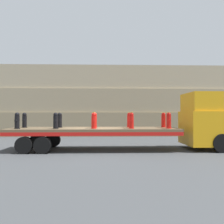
{
  "coord_description": "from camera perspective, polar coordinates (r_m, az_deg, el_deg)",
  "views": [
    {
      "loc": [
        0.64,
        -12.69,
        2.06
      ],
      "look_at": [
        1.03,
        0.0,
        2.2
      ],
      "focal_mm": 35.0,
      "sensor_mm": 36.0,
      "label": 1
    }
  ],
  "objects": [
    {
      "name": "truck_cab",
      "position": [
        14.0,
        23.11,
        -2.39
      ],
      "size": [
        2.31,
        2.59,
        3.31
      ],
      "color": "orange",
      "rests_on": "ground_plane"
    },
    {
      "name": "cargo_strap_front",
      "position": [
        13.18,
        13.91,
        -0.11
      ],
      "size": [
        0.05,
        2.7,
        0.01
      ],
      "color": "yellow",
      "rests_on": "fire_hydrant_red_near_4"
    },
    {
      "name": "fire_hydrant_black_far_0",
      "position": [
        14.1,
        -21.89,
        -2.01
      ],
      "size": [
        0.32,
        0.49,
        0.9
      ],
      "color": "black",
      "rests_on": "flatbed_trailer"
    },
    {
      "name": "fire_hydrant_black_far_1",
      "position": [
        13.52,
        -13.49,
        -2.1
      ],
      "size": [
        0.32,
        0.49,
        0.9
      ],
      "color": "black",
      "rests_on": "flatbed_trailer"
    },
    {
      "name": "fire_hydrant_black_near_0",
      "position": [
        13.08,
        -23.54,
        -2.12
      ],
      "size": [
        0.32,
        0.49,
        0.9
      ],
      "color": "black",
      "rests_on": "flatbed_trailer"
    },
    {
      "name": "ground_plane",
      "position": [
        12.87,
        -4.67,
        -9.83
      ],
      "size": [
        120.0,
        120.0,
        0.0
      ],
      "primitive_type": "plane",
      "color": "#3F4244"
    },
    {
      "name": "rock_cliff",
      "position": [
        21.77,
        -3.46,
        2.8
      ],
      "size": [
        60.0,
        3.3,
        6.71
      ],
      "color": "gray",
      "rests_on": "ground_plane"
    },
    {
      "name": "fire_hydrant_red_far_2",
      "position": [
        13.26,
        -4.55,
        -2.15
      ],
      "size": [
        0.32,
        0.49,
        0.9
      ],
      "color": "red",
      "rests_on": "flatbed_trailer"
    },
    {
      "name": "fire_hydrant_black_near_1",
      "position": [
        12.45,
        -14.51,
        -2.23
      ],
      "size": [
        0.32,
        0.49,
        0.9
      ],
      "color": "black",
      "rests_on": "flatbed_trailer"
    },
    {
      "name": "fire_hydrant_red_near_2",
      "position": [
        12.16,
        -4.8,
        -2.29
      ],
      "size": [
        0.32,
        0.49,
        0.9
      ],
      "color": "red",
      "rests_on": "flatbed_trailer"
    },
    {
      "name": "fire_hydrant_red_near_3",
      "position": [
        12.23,
        5.09,
        -2.28
      ],
      "size": [
        0.32,
        0.49,
        0.9
      ],
      "color": "red",
      "rests_on": "flatbed_trailer"
    },
    {
      "name": "flatbed_trailer",
      "position": [
        12.79,
        -7.49,
        -5.21
      ],
      "size": [
        9.61,
        2.6,
        1.27
      ],
      "color": "brown",
      "rests_on": "ground_plane"
    },
    {
      "name": "cargo_strap_middle",
      "position": [
        12.77,
        4.79,
        -0.11
      ],
      "size": [
        0.05,
        2.7,
        0.01
      ],
      "color": "yellow",
      "rests_on": "fire_hydrant_red_near_3"
    },
    {
      "name": "fire_hydrant_red_near_4",
      "position": [
        12.66,
        14.59,
        -2.2
      ],
      "size": [
        0.32,
        0.49,
        0.9
      ],
      "color": "red",
      "rests_on": "flatbed_trailer"
    },
    {
      "name": "cargo_strap_rear",
      "position": [
        12.71,
        -4.67,
        -0.11
      ],
      "size": [
        0.05,
        2.7,
        0.01
      ],
      "color": "yellow",
      "rests_on": "fire_hydrant_red_near_2"
    },
    {
      "name": "fire_hydrant_red_far_3",
      "position": [
        13.32,
        4.53,
        -2.14
      ],
      "size": [
        0.32,
        0.49,
        0.9
      ],
      "color": "red",
      "rests_on": "flatbed_trailer"
    },
    {
      "name": "fire_hydrant_red_far_4",
      "position": [
        13.72,
        13.3,
        -2.08
      ],
      "size": [
        0.32,
        0.49,
        0.9
      ],
      "color": "red",
      "rests_on": "flatbed_trailer"
    }
  ]
}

